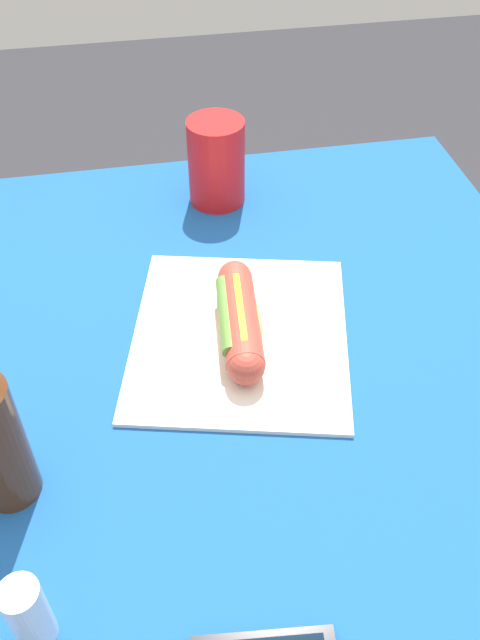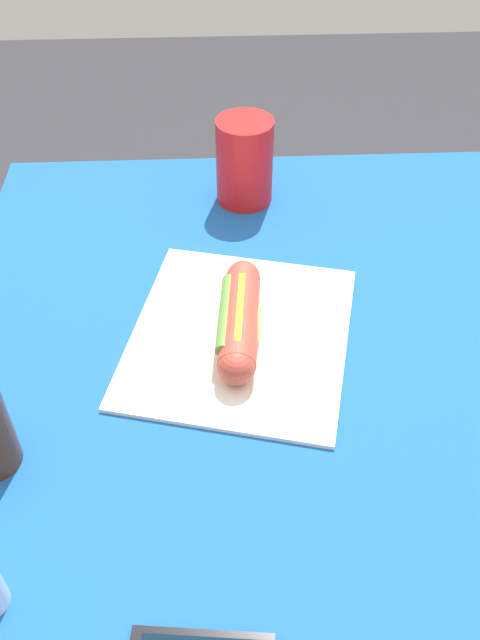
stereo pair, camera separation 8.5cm
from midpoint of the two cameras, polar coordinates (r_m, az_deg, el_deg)
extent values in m
plane|color=#2D2D33|center=(1.49, 3.37, -24.49)|extent=(6.00, 6.00, 0.00)
cylinder|color=brown|center=(1.45, 14.51, -2.78)|extent=(0.07, 0.07, 0.73)
cylinder|color=brown|center=(1.40, -9.85, -3.67)|extent=(0.07, 0.07, 0.73)
cube|color=brown|center=(0.85, 5.45, -5.63)|extent=(0.96, 0.76, 0.03)
cube|color=#19519E|center=(0.83, 5.52, -4.87)|extent=(1.02, 0.82, 0.00)
cube|color=silver|center=(0.87, 2.80, -1.41)|extent=(0.36, 0.34, 0.01)
ellipsoid|color=tan|center=(0.85, 2.85, -0.29)|extent=(0.16, 0.07, 0.04)
cylinder|color=#B24233|center=(0.85, 2.86, -0.04)|extent=(0.16, 0.06, 0.05)
sphere|color=#B24233|center=(0.91, 2.94, 3.46)|extent=(0.05, 0.05, 0.05)
sphere|color=#B24233|center=(0.80, 2.78, -4.05)|extent=(0.05, 0.05, 0.05)
cube|color=yellow|center=(0.84, 2.91, 0.99)|extent=(0.12, 0.02, 0.00)
cylinder|color=#568433|center=(0.84, 1.76, 0.39)|extent=(0.13, 0.03, 0.02)
cylinder|color=red|center=(1.08, 2.70, 13.05)|extent=(0.09, 0.09, 0.14)
camera|label=1|loc=(0.04, -87.13, 2.77)|focal=38.22mm
camera|label=2|loc=(0.04, 92.87, -2.77)|focal=38.22mm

